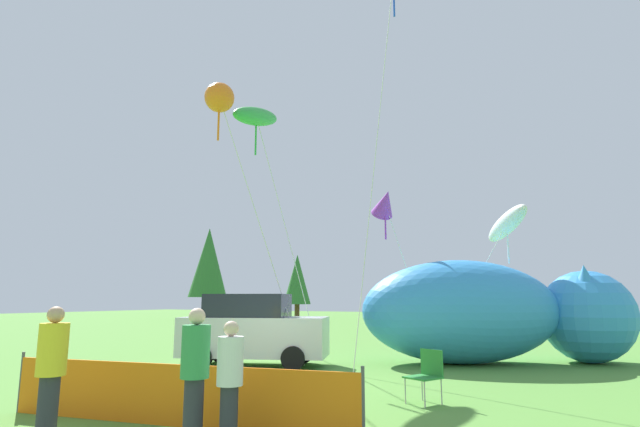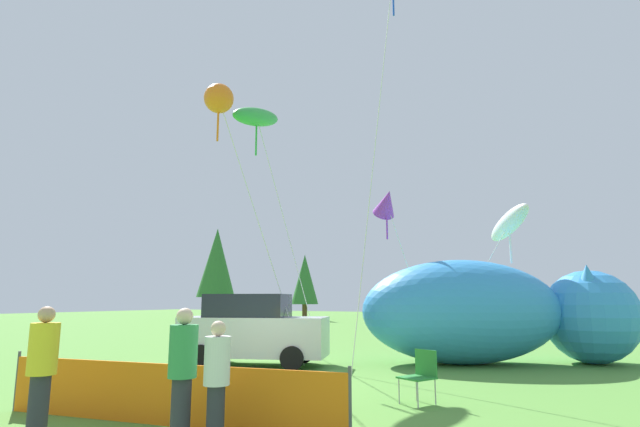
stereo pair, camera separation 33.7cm
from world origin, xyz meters
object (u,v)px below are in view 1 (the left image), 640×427
object	(u,v)px
inflatable_cat	(492,315)
kite_purple_delta	(385,203)
parked_car	(253,330)
folding_chair	(427,372)
spectator_in_green_shirt	(230,377)
kite_green_fish	(256,117)
kite_orange_flower	(220,99)
kite_white_ghost	(507,224)
spectator_in_white_shirt	(195,369)
spectator_in_blue_shirt	(51,366)

from	to	relation	value
inflatable_cat	kite_purple_delta	bearing A→B (deg)	145.01
inflatable_cat	kite_purple_delta	distance (m)	5.15
parked_car	folding_chair	xyz separation A→B (m)	(5.89, -2.89, -0.45)
spectator_in_green_shirt	kite_green_fish	distance (m)	11.04
kite_green_fish	folding_chair	bearing A→B (deg)	-28.31
kite_orange_flower	kite_white_ghost	distance (m)	10.04
spectator_in_white_shirt	kite_white_ghost	world-z (taller)	kite_white_ghost
spectator_in_green_shirt	kite_orange_flower	bearing A→B (deg)	130.85
spectator_in_white_shirt	kite_green_fish	distance (m)	10.89
spectator_in_green_shirt	kite_green_fish	bearing A→B (deg)	122.48
folding_chair	spectator_in_green_shirt	size ratio (longest dim) A/B	0.60
kite_green_fish	kite_white_ghost	size ratio (longest dim) A/B	1.70
spectator_in_blue_shirt	parked_car	bearing A→B (deg)	103.61
spectator_in_green_shirt	kite_white_ghost	bearing A→B (deg)	78.38
kite_purple_delta	kite_white_ghost	bearing A→B (deg)	13.44
spectator_in_green_shirt	kite_green_fish	world-z (taller)	kite_green_fish
spectator_in_white_shirt	kite_purple_delta	world-z (taller)	kite_purple_delta
parked_car	folding_chair	size ratio (longest dim) A/B	4.69
parked_car	folding_chair	distance (m)	6.58
parked_car	inflatable_cat	xyz separation A→B (m)	(6.20, 3.61, 0.41)
folding_chair	kite_white_ghost	xyz separation A→B (m)	(0.76, 7.80, 3.78)
spectator_in_white_shirt	kite_orange_flower	size ratio (longest dim) A/B	0.22
spectator_in_blue_shirt	spectator_in_white_shirt	world-z (taller)	spectator_in_blue_shirt
parked_car	spectator_in_blue_shirt	bearing A→B (deg)	-95.17
folding_chair	kite_green_fish	bearing A→B (deg)	-92.44
spectator_in_white_shirt	parked_car	bearing A→B (deg)	118.51
parked_car	spectator_in_green_shirt	world-z (taller)	parked_car
parked_car	kite_purple_delta	distance (m)	6.42
parked_car	spectator_in_white_shirt	bearing A→B (deg)	-80.28
folding_chair	kite_purple_delta	xyz separation A→B (m)	(-3.12, 6.87, 4.67)
kite_purple_delta	kite_orange_flower	world-z (taller)	kite_orange_flower
spectator_in_green_shirt	kite_purple_delta	world-z (taller)	kite_purple_delta
folding_chair	spectator_in_blue_shirt	distance (m)	6.29
spectator_in_blue_shirt	kite_white_ghost	world-z (taller)	kite_white_ghost
inflatable_cat	kite_orange_flower	distance (m)	10.39
kite_purple_delta	spectator_in_white_shirt	bearing A→B (deg)	-84.73
parked_car	kite_white_ghost	world-z (taller)	kite_white_ghost
inflatable_cat	kite_orange_flower	world-z (taller)	kite_orange_flower
parked_car	spectator_in_green_shirt	xyz separation A→B (m)	(4.25, -6.79, -0.13)
inflatable_cat	kite_green_fish	distance (m)	9.67
kite_purple_delta	folding_chair	bearing A→B (deg)	-65.55
inflatable_cat	kite_white_ghost	bearing A→B (deg)	42.04
kite_white_ghost	spectator_in_white_shirt	bearing A→B (deg)	-103.67
spectator_in_green_shirt	kite_white_ghost	distance (m)	12.43
kite_white_ghost	inflatable_cat	bearing A→B (deg)	-109.03
parked_car	inflatable_cat	size ratio (longest dim) A/B	0.55
spectator_in_green_shirt	inflatable_cat	bearing A→B (deg)	79.34
inflatable_cat	kite_white_ghost	xyz separation A→B (m)	(0.45, 1.29, 2.92)
inflatable_cat	kite_green_fish	size ratio (longest dim) A/B	0.96
kite_purple_delta	kite_green_fish	size ratio (longest dim) A/B	0.69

